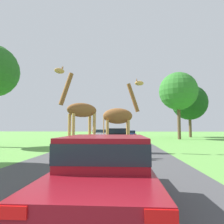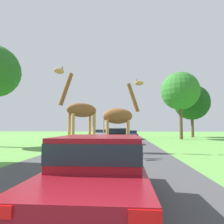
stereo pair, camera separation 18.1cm
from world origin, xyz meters
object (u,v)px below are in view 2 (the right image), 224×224
Objects in this scene: giraffe_companion at (80,112)px; car_far_ahead at (130,134)px; giraffe_near_road at (119,117)px; car_lead_maroon at (100,168)px; car_queue_right at (102,134)px; tree_left_edge at (192,102)px; tree_right_cluster at (180,91)px; car_queue_left at (119,136)px.

giraffe_companion is 1.02× the size of car_far_ahead.
car_lead_maroon is at bearing -4.39° from giraffe_near_road.
car_far_ahead is (3.39, 4.12, -0.10)m from car_queue_right.
car_queue_right is 0.48× the size of tree_left_edge.
car_far_ahead is 0.54× the size of tree_right_cluster.
giraffe_companion is 18.98m from tree_right_cluster.
tree_right_cluster reaches higher than giraffe_companion.
car_queue_left is 9.09m from car_far_ahead.
car_lead_maroon is 0.90× the size of car_far_ahead.
car_far_ahead is at bearing 87.60° from car_lead_maroon.
giraffe_companion is 16.97m from car_far_ahead.
giraffe_near_road is at bearing -87.68° from car_queue_left.
tree_left_edge is (13.22, 21.92, 3.25)m from giraffe_companion.
giraffe_companion is 1.21× the size of car_queue_right.
car_lead_maroon is at bearing -92.40° from car_far_ahead.
tree_right_cluster is at bearing 71.37° from car_lead_maroon.
car_lead_maroon is 1.07× the size of car_queue_right.
tree_left_edge is (11.03, 20.68, 3.47)m from giraffe_near_road.
car_queue_right is at bearing -145.09° from tree_left_edge.
giraffe_near_road reaches higher than car_far_ahead.
car_far_ahead is at bearing -152.31° from tree_left_edge.
car_lead_maroon is (2.09, -7.06, -1.67)m from giraffe_companion.
car_far_ahead is (1.16, 9.02, -0.15)m from car_queue_left.
giraffe_near_road is 16.94m from tree_right_cluster.
tree_left_edge reaches higher than car_far_ahead.
car_queue_right is at bearing 97.02° from car_lead_maroon.
tree_left_edge is at bearing 69.00° from car_lead_maroon.
giraffe_near_road reaches higher than car_lead_maroon.
car_queue_right is at bearing -161.95° from tree_right_cluster.
car_queue_left is at bearing 178.56° from giraffe_near_road.
giraffe_companion is at bearing -88.57° from car_queue_right.
tree_left_edge reaches higher than giraffe_companion.
car_lead_maroon is at bearing -89.35° from car_queue_left.
giraffe_companion is at bearing -64.30° from giraffe_near_road.
car_lead_maroon is 0.48× the size of tree_right_cluster.
tree_left_edge is at bearing 51.79° from car_queue_left.
car_far_ahead is at bearing 172.92° from tree_right_cluster.
giraffe_near_road is 0.52× the size of tree_right_cluster.
car_queue_right is at bearing -36.16° from giraffe_companion.
car_queue_left reaches higher than car_far_ahead.
tree_right_cluster is at bearing 46.17° from car_queue_left.
car_queue_left reaches higher than car_queue_right.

